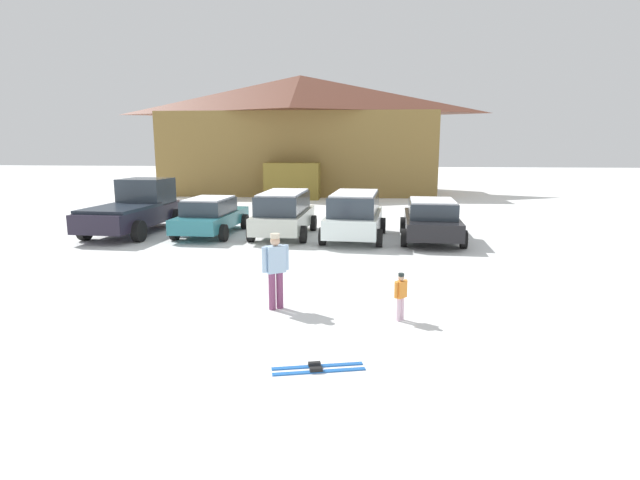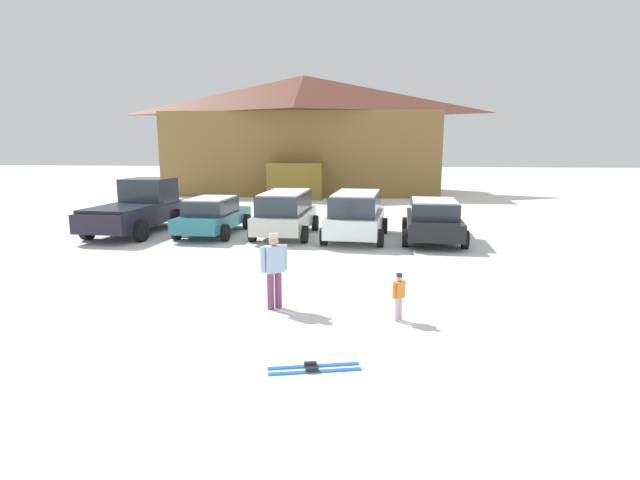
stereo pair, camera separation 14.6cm
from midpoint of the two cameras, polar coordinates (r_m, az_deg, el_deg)
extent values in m
plane|color=white|center=(7.09, -17.62, -19.37)|extent=(160.00, 160.00, 0.00)
cube|color=olive|center=(38.45, -1.68, 9.85)|extent=(19.52, 8.77, 5.84)
pyramid|color=brown|center=(38.62, -1.71, 16.26)|extent=(20.13, 9.38, 2.78)
cube|color=olive|center=(33.45, -2.67, 6.76)|extent=(3.63, 1.87, 2.40)
cube|color=teal|center=(20.45, -11.85, 2.32)|extent=(1.95, 4.64, 0.55)
cube|color=#2D3842|center=(20.16, -12.13, 3.79)|extent=(1.65, 2.44, 0.56)
cube|color=white|center=(20.13, -12.17, 4.67)|extent=(1.54, 2.31, 0.06)
cylinder|color=black|center=(22.13, -12.88, 2.19)|extent=(0.25, 0.65, 0.64)
cylinder|color=black|center=(21.52, -8.15, 2.11)|extent=(0.25, 0.65, 0.64)
cylinder|color=black|center=(19.55, -15.86, 0.95)|extent=(0.25, 0.65, 0.64)
cylinder|color=black|center=(18.86, -10.58, 0.83)|extent=(0.25, 0.65, 0.64)
cube|color=beige|center=(19.67, -3.73, 2.34)|extent=(1.94, 4.52, 0.64)
cube|color=#2D3842|center=(19.50, -3.80, 4.30)|extent=(1.69, 3.44, 0.72)
cube|color=white|center=(19.46, -3.82, 5.45)|extent=(1.58, 3.27, 0.06)
cylinder|color=black|center=(21.27, -5.56, 2.07)|extent=(0.24, 0.65, 0.64)
cylinder|color=black|center=(20.91, -0.35, 1.97)|extent=(0.24, 0.65, 0.64)
cylinder|color=black|center=(18.61, -7.50, 0.79)|extent=(0.24, 0.65, 0.64)
cylinder|color=black|center=(18.21, -1.56, 0.66)|extent=(0.24, 0.65, 0.64)
cube|color=white|center=(18.99, 4.38, 2.09)|extent=(2.19, 4.65, 0.68)
cube|color=#2D3842|center=(18.80, 4.38, 4.17)|extent=(1.89, 3.55, 0.73)
cube|color=white|center=(18.76, 4.40, 5.36)|extent=(1.77, 3.37, 0.06)
cylinder|color=black|center=(20.54, 1.96, 1.80)|extent=(0.27, 0.65, 0.64)
cylinder|color=black|center=(20.35, 7.59, 1.64)|extent=(0.27, 0.65, 0.64)
cylinder|color=black|center=(17.80, 0.67, 0.43)|extent=(0.27, 0.65, 0.64)
cylinder|color=black|center=(17.59, 7.16, 0.22)|extent=(0.27, 0.65, 0.64)
cube|color=black|center=(19.20, 12.98, 1.82)|extent=(2.16, 4.83, 0.60)
cube|color=#2D3842|center=(18.89, 13.10, 3.47)|extent=(1.80, 2.55, 0.56)
cube|color=white|center=(18.85, 13.14, 4.41)|extent=(1.68, 2.42, 0.06)
cylinder|color=black|center=(20.65, 9.87, 1.70)|extent=(0.26, 0.65, 0.64)
cylinder|color=black|center=(20.78, 15.49, 1.53)|extent=(0.26, 0.65, 0.64)
cylinder|color=black|center=(17.76, 9.96, 0.24)|extent=(0.26, 0.65, 0.64)
cylinder|color=black|center=(17.91, 16.48, 0.05)|extent=(0.26, 0.65, 0.64)
cube|color=#221E2C|center=(21.51, -20.04, 2.72)|extent=(2.31, 5.72, 0.70)
cube|color=#2D3842|center=(22.40, -18.79, 5.35)|extent=(1.94, 1.90, 1.05)
cube|color=#1E2632|center=(20.62, -21.44, 3.46)|extent=(2.17, 3.20, 0.12)
cylinder|color=black|center=(23.54, -20.32, 2.48)|extent=(0.30, 0.81, 0.80)
cylinder|color=black|center=(22.55, -15.49, 2.43)|extent=(0.30, 0.81, 0.80)
cylinder|color=black|center=(20.71, -24.87, 1.11)|extent=(0.30, 0.81, 0.80)
cylinder|color=black|center=(19.58, -19.58, 0.99)|extent=(0.30, 0.81, 0.80)
cylinder|color=#7B3C64|center=(10.88, -5.28, -5.82)|extent=(0.15, 0.15, 0.82)
cylinder|color=#7B3C64|center=(10.95, -4.41, -5.70)|extent=(0.15, 0.15, 0.82)
cube|color=#A2C2E1|center=(10.73, -4.90, -2.18)|extent=(0.47, 0.42, 0.58)
cylinder|color=#A2C2E1|center=(10.64, -6.16, -2.24)|extent=(0.11, 0.11, 0.55)
cylinder|color=#A2C2E1|center=(10.83, -3.67, -1.96)|extent=(0.11, 0.11, 0.55)
sphere|color=tan|center=(10.65, -4.94, -0.11)|extent=(0.21, 0.21, 0.21)
cylinder|color=beige|center=(10.63, -4.95, 0.49)|extent=(0.20, 0.20, 0.10)
cylinder|color=silver|center=(10.29, 9.16, -7.88)|extent=(0.09, 0.09, 0.49)
cylinder|color=silver|center=(10.37, 9.53, -7.74)|extent=(0.09, 0.09, 0.49)
cube|color=orange|center=(10.20, 9.41, -5.60)|extent=(0.26, 0.27, 0.34)
cylinder|color=orange|center=(10.09, 8.88, -5.72)|extent=(0.07, 0.07, 0.33)
cylinder|color=orange|center=(10.31, 9.94, -5.38)|extent=(0.07, 0.07, 0.33)
sphere|color=tan|center=(10.14, 9.45, -4.33)|extent=(0.12, 0.12, 0.12)
cylinder|color=#232D2C|center=(10.12, 9.47, -3.96)|extent=(0.12, 0.12, 0.06)
cube|color=#1F5DB4|center=(8.28, -0.24, -14.21)|extent=(1.46, 0.44, 0.02)
cube|color=black|center=(8.25, -0.59, -13.98)|extent=(0.21, 0.13, 0.06)
cube|color=#1F5DB4|center=(8.10, -0.04, -14.80)|extent=(1.46, 0.44, 0.02)
cube|color=black|center=(8.07, -0.41, -14.57)|extent=(0.21, 0.13, 0.06)
camera|label=1|loc=(0.07, -89.70, 0.06)|focal=28.00mm
camera|label=2|loc=(0.07, 90.30, -0.06)|focal=28.00mm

